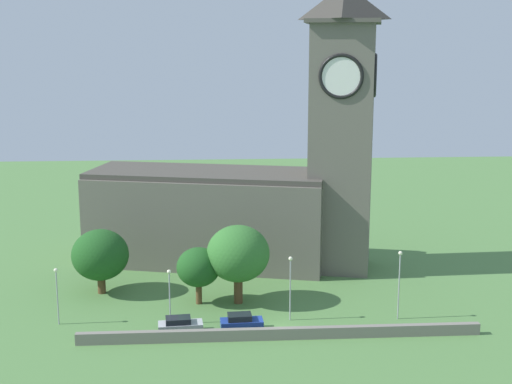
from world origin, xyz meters
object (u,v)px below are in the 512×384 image
church (250,189)px  streetlamp_east_mid (399,274)px  streetlamp_west_end (57,286)px  streetlamp_west_mid (169,287)px  tree_riverside_west (238,254)px  car_silver (180,325)px  tree_by_tower (100,255)px  car_blue (241,322)px  tree_riverside_east (198,267)px  streetlamp_central (290,278)px

church → streetlamp_east_mid: 26.40m
streetlamp_west_end → streetlamp_west_mid: streetlamp_west_end is taller
church → tree_riverside_west: 16.00m
car_silver → streetlamp_west_mid: streetlamp_west_mid is taller
church → tree_by_tower: size_ratio=5.09×
car_blue → streetlamp_west_mid: (-7.44, 2.12, 3.23)m
streetlamp_west_mid → tree_by_tower: tree_by_tower is taller
tree_by_tower → streetlamp_west_mid: bearing=-49.5°
streetlamp_west_mid → tree_by_tower: (-8.70, 10.20, 0.62)m
streetlamp_west_end → tree_riverside_east: (14.76, 5.19, 0.12)m
streetlamp_central → tree_by_tower: size_ratio=0.91×
church → streetlamp_west_end: bearing=-136.6°
tree_riverside_west → streetlamp_east_mid: bearing=-19.4°
streetlamp_west_end → tree_riverside_west: (19.27, 5.13, 1.65)m
streetlamp_west_mid → tree_riverside_east: bearing=63.4°
church → car_silver: church is taller
church → streetlamp_east_mid: size_ratio=5.20×
streetlamp_west_mid → tree_riverside_west: (7.47, 5.84, 1.75)m
car_silver → tree_riverside_east: 9.16m
streetlamp_west_mid → tree_riverside_east: size_ratio=0.91×
car_blue → streetlamp_west_end: size_ratio=0.73×
streetlamp_east_mid → tree_riverside_west: bearing=160.6°
streetlamp_central → tree_riverside_west: (-5.34, 5.59, 1.12)m
car_silver → tree_riverside_east: bearing=77.5°
tree_riverside_west → car_silver: bearing=-127.7°
car_silver → streetlamp_central: bearing=12.6°
car_blue → tree_riverside_west: bearing=89.8°
streetlamp_west_mid → streetlamp_central: bearing=1.1°
car_blue → streetlamp_west_mid: streetlamp_west_mid is taller
tree_riverside_east → tree_riverside_west: (4.51, -0.07, 1.53)m
streetlamp_east_mid → car_silver: bearing=-174.6°
church → streetlamp_west_end: 30.20m
car_silver → streetlamp_west_mid: bearing=115.3°
car_silver → streetlamp_east_mid: bearing=5.4°
car_blue → streetlamp_east_mid: 17.65m
church → tree_riverside_east: (-6.72, -15.14, -5.97)m
streetlamp_central → car_silver: bearing=-167.4°
streetlamp_west_end → streetlamp_central: streetlamp_central is taller
church → tree_riverside_east: church is taller
church → streetlamp_west_mid: (-9.68, -21.04, -6.18)m
streetlamp_west_end → tree_by_tower: size_ratio=0.80×
car_silver → streetlamp_west_end: streetlamp_west_end is taller
car_silver → car_blue: bearing=2.3°
car_silver → streetlamp_central: size_ratio=0.66×
tree_riverside_east → tree_by_tower: size_ratio=0.85×
streetlamp_west_mid → tree_riverside_west: size_ratio=0.66×
streetlamp_west_end → streetlamp_central: (24.61, -0.47, 0.53)m
car_silver → tree_riverside_west: 11.53m
streetlamp_west_end → tree_riverside_west: bearing=14.9°
tree_by_tower → tree_riverside_west: tree_riverside_west is taller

